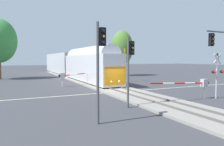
% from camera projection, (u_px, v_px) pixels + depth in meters
% --- Properties ---
extents(ground_plane, '(220.00, 220.00, 0.00)m').
position_uv_depth(ground_plane, '(121.00, 92.00, 23.35)').
color(ground_plane, '#3D3D42').
extents(road_centre_stripe, '(44.00, 0.20, 0.01)m').
position_uv_depth(road_centre_stripe, '(121.00, 92.00, 23.35)').
color(road_centre_stripe, beige).
rests_on(road_centre_stripe, ground).
extents(railway_track, '(4.40, 80.00, 0.32)m').
position_uv_depth(railway_track, '(121.00, 91.00, 23.34)').
color(railway_track, gray).
rests_on(railway_track, ground).
extents(commuter_train, '(3.04, 43.13, 5.16)m').
position_uv_depth(commuter_train, '(72.00, 63.00, 42.42)').
color(commuter_train, silver).
rests_on(commuter_train, railway_track).
extents(crossing_gate_near, '(6.45, 0.40, 1.80)m').
position_uv_depth(crossing_gate_near, '(198.00, 84.00, 18.79)').
color(crossing_gate_near, '#B7B7BC').
rests_on(crossing_gate_near, ground).
extents(crossing_signal_mast, '(1.36, 0.44, 4.19)m').
position_uv_depth(crossing_signal_mast, '(217.00, 71.00, 19.19)').
color(crossing_signal_mast, '#B2B2B7').
rests_on(crossing_signal_mast, ground).
extents(crossing_gate_far, '(5.64, 0.40, 1.87)m').
position_uv_depth(crossing_gate_far, '(67.00, 76.00, 27.64)').
color(crossing_gate_far, '#B7B7BC').
rests_on(crossing_gate_far, ground).
extents(traffic_signal_far_side, '(0.53, 0.38, 5.61)m').
position_uv_depth(traffic_signal_far_side, '(124.00, 58.00, 33.19)').
color(traffic_signal_far_side, '#4C4C51').
rests_on(traffic_signal_far_side, ground).
extents(traffic_signal_median, '(0.53, 0.38, 5.21)m').
position_uv_depth(traffic_signal_median, '(130.00, 61.00, 15.46)').
color(traffic_signal_median, '#4C4C51').
rests_on(traffic_signal_median, ground).
extents(traffic_signal_near_left, '(0.53, 0.38, 5.63)m').
position_uv_depth(traffic_signal_near_left, '(100.00, 56.00, 11.55)').
color(traffic_signal_near_left, '#4C4C51').
rests_on(traffic_signal_near_left, ground).
extents(oak_far_right, '(4.71, 4.71, 9.64)m').
position_uv_depth(oak_far_right, '(122.00, 48.00, 44.96)').
color(oak_far_right, brown).
rests_on(oak_far_right, ground).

